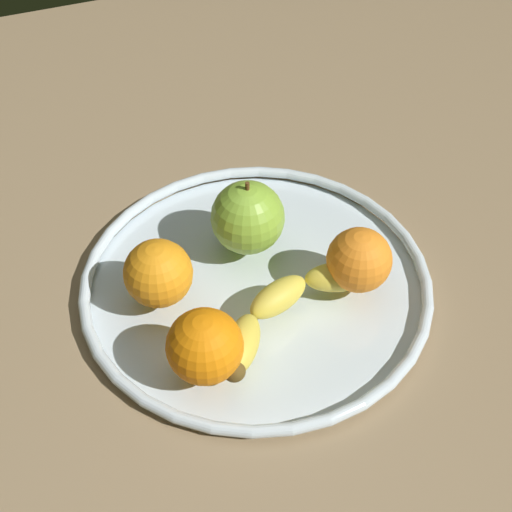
% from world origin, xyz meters
% --- Properties ---
extents(ground_plane, '(1.36, 1.36, 0.04)m').
position_xyz_m(ground_plane, '(0.00, 0.00, -0.02)').
color(ground_plane, '#947A58').
extents(fruit_bowl, '(0.36, 0.36, 0.02)m').
position_xyz_m(fruit_bowl, '(0.00, 0.00, 0.01)').
color(fruit_bowl, silver).
rests_on(fruit_bowl, ground_plane).
extents(banana, '(0.19, 0.11, 0.03)m').
position_xyz_m(banana, '(-0.01, 0.06, 0.03)').
color(banana, yellow).
rests_on(banana, fruit_bowl).
extents(apple, '(0.08, 0.08, 0.08)m').
position_xyz_m(apple, '(-0.01, -0.05, 0.06)').
color(apple, '#8ABA37').
rests_on(apple, fruit_bowl).
extents(orange_back_left, '(0.07, 0.07, 0.07)m').
position_xyz_m(orange_back_left, '(0.08, 0.09, 0.05)').
color(orange_back_left, orange).
rests_on(orange_back_left, fruit_bowl).
extents(orange_front_right, '(0.07, 0.07, 0.07)m').
position_xyz_m(orange_front_right, '(0.10, -0.01, 0.05)').
color(orange_front_right, orange).
rests_on(orange_front_right, fruit_bowl).
extents(orange_back_right, '(0.07, 0.07, 0.07)m').
position_xyz_m(orange_back_right, '(-0.09, 0.04, 0.05)').
color(orange_back_right, orange).
rests_on(orange_back_right, fruit_bowl).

